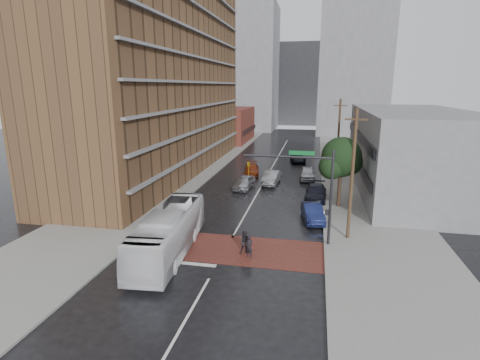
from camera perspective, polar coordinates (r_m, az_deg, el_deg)
The scene contains 24 objects.
ground at distance 27.29m, azimuth -2.39°, elevation -10.83°, with size 160.00×160.00×0.00m, color black.
crosswalk at distance 27.73m, azimuth -2.14°, elevation -10.39°, with size 14.00×5.00×0.02m, color maroon.
sidewalk_west at distance 53.28m, azimuth -8.01°, elevation 1.58°, with size 9.00×90.00×0.15m, color gray.
sidewalk_east at distance 50.62m, azimuth 17.38°, elevation 0.41°, with size 9.00×90.00×0.15m, color gray.
apartment_block at distance 52.07m, azimuth -11.65°, elevation 16.58°, with size 10.00×44.00×28.00m, color brown.
storefront_west at distance 80.46m, azimuth -1.56°, elevation 8.39°, with size 8.00×16.00×7.00m, color maroon.
building_east at distance 45.78m, azimuth 24.62°, elevation 4.03°, with size 11.00×26.00×9.00m, color gray.
distant_tower_west at distance 104.05m, azimuth 0.37°, elevation 16.58°, with size 18.00×16.00×32.00m, color gray.
distant_tower_east at distance 96.56m, azimuth 16.97°, elevation 17.38°, with size 16.00×14.00×36.00m, color gray.
distant_tower_center at distance 119.16m, azimuth 8.83°, elevation 14.18°, with size 12.00×10.00×24.00m, color gray.
street_tree at distance 36.76m, azimuth 15.20°, elevation 3.00°, with size 4.20×4.10×6.90m.
signal_mast at distance 27.36m, azimuth 10.77°, elevation -0.47°, with size 6.50×0.30×7.20m.
utility_pole_near at distance 28.86m, azimuth 16.72°, elevation 0.76°, with size 1.60×0.26×10.00m.
utility_pole_far at distance 48.51m, azimuth 14.74°, elevation 6.11°, with size 1.60×0.26×10.00m.
transit_bus at distance 26.88m, azimuth -10.75°, elevation -7.82°, with size 2.65×11.31×3.15m, color silver.
pedestrian_a at distance 26.07m, azimuth 1.42°, elevation -10.09°, with size 0.59×0.39×1.63m, color black.
pedestrian_b at distance 26.56m, azimuth 0.80°, elevation -9.52°, with size 0.83×0.65×1.71m, color black.
car_travel_a at distance 43.04m, azimuth 0.64°, elevation -0.35°, with size 1.79×4.45×1.52m, color #ABADB3.
car_travel_b at distance 45.27m, azimuth 4.81°, elevation 0.37°, with size 1.68×4.81×1.59m, color #989C9F.
car_travel_c at distance 50.31m, azimuth 1.78°, elevation 1.68°, with size 1.91×4.69×1.36m, color maroon.
suv_travel at distance 58.77m, azimuth 8.81°, elevation 3.30°, with size 2.16×4.69×1.30m, color black.
car_parked_near at distance 33.47m, azimuth 11.01°, elevation -4.90°, with size 1.58×4.54×1.50m, color #151E4C.
car_parked_mid at distance 39.66m, azimuth 11.45°, elevation -1.89°, with size 2.14×5.26×1.53m, color black.
car_parked_far at distance 48.18m, azimuth 10.21°, elevation 1.05°, with size 1.91×4.74×1.62m, color #B0B1B8.
Camera 1 is at (6.00, -24.01, 11.50)m, focal length 28.00 mm.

